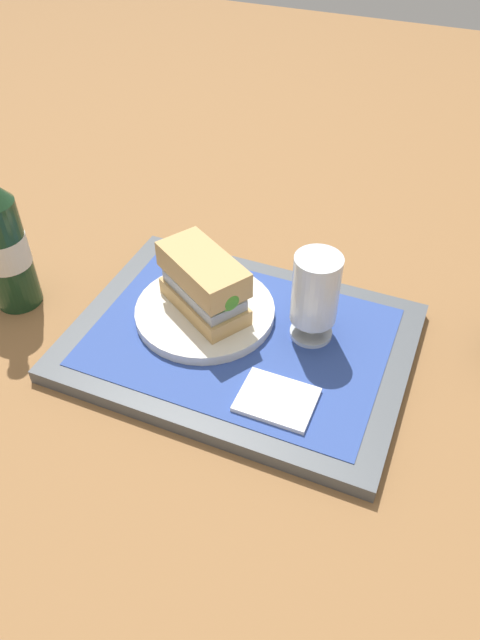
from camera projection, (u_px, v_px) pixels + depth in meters
The scene contains 8 objects.
ground_plane at pixel (240, 347), 0.80m from camera, with size 3.00×3.00×0.00m, color olive.
tray at pixel (240, 342), 0.79m from camera, with size 0.44×0.32×0.02m, color #4C5156.
placemat at pixel (240, 336), 0.79m from camera, with size 0.38×0.27×0.00m, color #2D4793.
plate at pixel (205, 311), 0.81m from camera, with size 0.19×0.19×0.01m, color silver.
sandwich at pixel (205, 284), 0.77m from camera, with size 0.14×0.12×0.08m.
beer_glass at pixel (315, 295), 0.74m from camera, with size 0.06×0.06×0.12m.
napkin_folded at pixel (277, 400), 0.70m from camera, with size 0.09×0.07×0.01m, color white.
second_bottle at pixel (2, 242), 0.80m from camera, with size 0.07×0.07×0.27m.
Camera 1 is at (0.22, -0.52, 0.57)m, focal length 33.39 mm.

